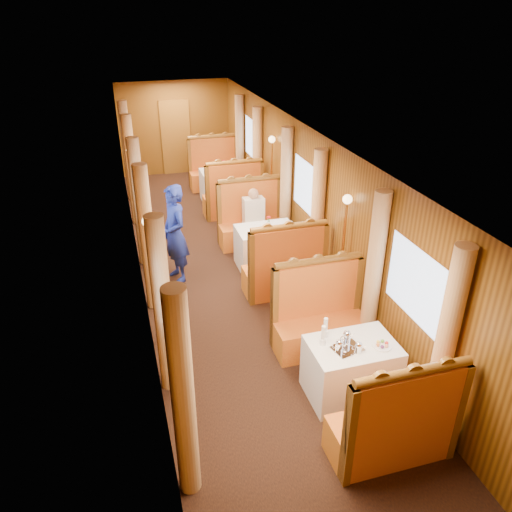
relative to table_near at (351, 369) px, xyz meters
name	(u,v)px	position (x,y,z in m)	size (l,w,h in m)	color
floor	(227,271)	(-0.75, 3.50, -0.38)	(3.00, 12.00, 0.01)	black
ceiling	(222,134)	(-0.75, 3.50, 2.12)	(3.00, 12.00, 0.01)	silver
wall_far	(175,128)	(-0.75, 9.50, 0.88)	(3.00, 2.50, 0.01)	brown
wall_left	(135,216)	(-2.25, 3.50, 0.88)	(12.00, 2.50, 0.01)	brown
wall_right	(307,198)	(0.75, 3.50, 0.88)	(12.00, 2.50, 0.01)	brown
doorway_far	(176,138)	(-0.75, 9.47, 0.62)	(0.80, 0.04, 2.00)	brown
table_near	(351,369)	(0.00, 0.00, 0.00)	(1.05, 0.72, 0.75)	white
banquette_near_fwd	(394,427)	(0.00, -1.01, 0.05)	(1.30, 0.55, 1.34)	#B53914
banquette_near_aft	(319,320)	(0.00, 1.01, 0.05)	(1.30, 0.55, 1.34)	#B53914
table_mid	(266,247)	(0.00, 3.50, 0.00)	(1.05, 0.72, 0.75)	white
banquette_mid_fwd	(284,271)	(0.00, 2.49, 0.05)	(1.30, 0.55, 1.34)	#B53914
banquette_mid_aft	(251,223)	(0.00, 4.51, 0.05)	(1.30, 0.55, 1.34)	#B53914
table_far	(223,186)	(0.00, 7.00, 0.00)	(1.05, 0.72, 0.75)	white
banquette_far_fwd	(233,198)	(0.00, 5.99, 0.05)	(1.30, 0.55, 1.34)	#B53914
banquette_far_aft	(215,171)	(0.00, 8.01, 0.05)	(1.30, 0.55, 1.34)	#B53914
tea_tray	(347,349)	(-0.11, -0.06, 0.38)	(0.34, 0.26, 0.01)	silver
teapot_left	(339,347)	(-0.22, -0.06, 0.44)	(0.15, 0.11, 0.12)	silver
teapot_right	(358,349)	(-0.01, -0.15, 0.43)	(0.14, 0.10, 0.11)	silver
teapot_back	(347,338)	(-0.07, 0.06, 0.44)	(0.16, 0.12, 0.13)	silver
fruit_plate	(382,345)	(0.31, -0.12, 0.39)	(0.23, 0.23, 0.05)	white
cup_inboard	(323,337)	(-0.35, 0.11, 0.48)	(0.08, 0.08, 0.26)	white
cup_outboard	(325,329)	(-0.26, 0.25, 0.48)	(0.08, 0.08, 0.26)	white
rose_vase_mid	(269,220)	(0.03, 3.46, 0.55)	(0.06, 0.06, 0.36)	silver
rose_vase_far	(224,163)	(0.03, 7.02, 0.55)	(0.06, 0.06, 0.36)	silver
window_left_near	(159,327)	(-2.24, 0.00, 1.07)	(1.20, 0.90, 0.01)	#93ADD1
curtain_left_near_a	(183,398)	(-2.13, -0.78, 0.80)	(0.22, 0.22, 2.35)	tan
curtain_left_near_b	(163,308)	(-2.13, 0.78, 0.80)	(0.22, 0.22, 2.35)	tan
window_right_near	(417,285)	(0.74, 0.00, 1.07)	(1.20, 0.90, 0.01)	#93ADD1
curtain_right_near_a	(445,346)	(0.63, -0.78, 0.80)	(0.22, 0.22, 2.35)	tan
curtain_right_near_b	(374,275)	(0.63, 0.78, 0.80)	(0.22, 0.22, 2.35)	tan
window_left_mid	(135,205)	(-2.24, 3.50, 1.07)	(1.20, 0.90, 0.01)	#93ADD1
curtain_left_mid_a	(147,239)	(-2.13, 2.72, 0.80)	(0.22, 0.22, 2.35)	tan
curtain_left_mid_b	(139,203)	(-2.13, 4.28, 0.80)	(0.22, 0.22, 2.35)	tan
window_right_mid	(307,187)	(0.74, 3.50, 1.07)	(1.20, 0.90, 0.01)	#93ADD1
curtain_right_mid_a	(317,219)	(0.63, 2.72, 0.80)	(0.22, 0.22, 2.35)	tan
curtain_right_mid_b	(286,188)	(0.63, 4.28, 0.80)	(0.22, 0.22, 2.35)	tan
window_left_far	(123,149)	(-2.24, 7.00, 1.07)	(1.20, 0.90, 0.01)	#93ADD1
curtain_left_far_a	(132,171)	(-2.13, 6.22, 0.80)	(0.22, 0.22, 2.35)	tan
curtain_left_far_b	(128,151)	(-2.13, 7.78, 0.80)	(0.22, 0.22, 2.35)	tan
window_right_far	(252,139)	(0.74, 7.00, 1.07)	(1.20, 0.90, 0.01)	#93ADD1
curtain_right_far_a	(257,160)	(0.63, 6.22, 0.80)	(0.22, 0.22, 2.35)	tan
curtain_right_far_b	(240,143)	(0.63, 7.78, 0.80)	(0.22, 0.22, 2.35)	tan
sconce_left_fore	(151,256)	(-2.15, 1.75, 1.01)	(0.14, 0.14, 1.95)	#BF8C3F
sconce_right_fore	(345,231)	(0.65, 1.75, 1.01)	(0.14, 0.14, 1.95)	#BF8C3F
sconce_left_aft	(133,175)	(-2.15, 5.25, 1.01)	(0.14, 0.14, 1.95)	#BF8C3F
sconce_right_aft	(272,163)	(0.65, 5.25, 1.01)	(0.14, 0.14, 1.95)	#BF8C3F
steward	(175,234)	(-1.63, 3.48, 0.49)	(0.63, 0.41, 1.72)	navy
passenger	(254,212)	(0.00, 4.31, 0.37)	(0.40, 0.44, 0.76)	beige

